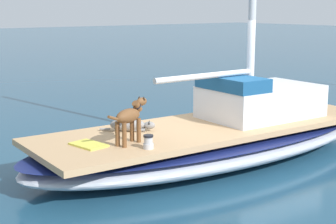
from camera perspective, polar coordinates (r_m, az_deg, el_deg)
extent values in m
plane|color=navy|center=(9.51, 4.84, -5.24)|extent=(120.00, 120.00, 0.00)
ellipsoid|color=#B2B7C1|center=(9.43, 4.86, -3.61)|extent=(2.80, 7.30, 0.56)
ellipsoid|color=navy|center=(9.39, 4.88, -2.55)|extent=(2.81, 7.34, 0.08)
cube|color=tan|center=(9.35, 4.90, -1.66)|extent=(2.33, 6.70, 0.10)
cylinder|color=silver|center=(9.02, 4.21, 4.00)|extent=(0.10, 2.20, 0.10)
cube|color=silver|center=(10.07, 10.21, 1.18)|extent=(1.49, 2.26, 0.60)
cube|color=navy|center=(9.46, 7.12, 3.19)|extent=(1.36, 0.76, 0.24)
ellipsoid|color=gray|center=(8.82, -4.49, -1.40)|extent=(0.58, 0.63, 0.22)
ellipsoid|color=gray|center=(8.79, -2.09, -1.48)|extent=(0.23, 0.24, 0.13)
cone|color=#2A2929|center=(8.82, -2.07, -1.07)|extent=(0.05, 0.05, 0.05)
cone|color=#2A2929|center=(8.73, -2.11, -1.19)|extent=(0.05, 0.05, 0.05)
cylinder|color=gray|center=(8.87, -3.09, -1.83)|extent=(0.16, 0.18, 0.06)
cylinder|color=gray|center=(8.76, -3.15, -2.01)|extent=(0.16, 0.18, 0.06)
cylinder|color=gray|center=(8.88, -6.99, -1.89)|extent=(0.14, 0.17, 0.04)
ellipsoid|color=brown|center=(7.90, -4.44, -0.43)|extent=(0.38, 0.56, 0.22)
cylinder|color=brown|center=(8.13, -4.00, -1.92)|extent=(0.07, 0.07, 0.38)
cylinder|color=brown|center=(8.06, -3.25, -2.04)|extent=(0.07, 0.07, 0.38)
cylinder|color=brown|center=(7.85, -5.60, -2.43)|extent=(0.07, 0.07, 0.38)
cylinder|color=brown|center=(7.78, -4.84, -2.56)|extent=(0.07, 0.07, 0.38)
cylinder|color=brown|center=(8.06, -3.44, 0.63)|extent=(0.17, 0.21, 0.19)
ellipsoid|color=brown|center=(8.14, -2.94, 1.15)|extent=(0.20, 0.25, 0.13)
cone|color=black|center=(8.16, -3.20, 1.60)|extent=(0.05, 0.05, 0.06)
cone|color=black|center=(8.11, -2.69, 1.54)|extent=(0.05, 0.05, 0.06)
torus|color=black|center=(8.06, -3.44, 0.63)|extent=(0.17, 0.16, 0.10)
cylinder|color=brown|center=(7.62, -6.09, -0.68)|extent=(0.12, 0.22, 0.12)
cylinder|color=#B7B7BC|center=(7.72, -2.18, -3.78)|extent=(0.16, 0.16, 0.08)
cylinder|color=#B7B7BC|center=(7.70, -2.18, -3.13)|extent=(0.13, 0.13, 0.10)
cylinder|color=black|center=(7.68, -2.19, -2.66)|extent=(0.15, 0.15, 0.03)
cube|color=#D8D14C|center=(7.98, -8.77, -3.59)|extent=(0.61, 0.45, 0.03)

